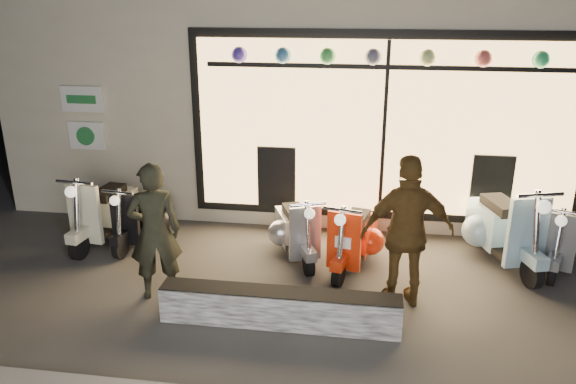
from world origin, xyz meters
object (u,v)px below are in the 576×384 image
scooter_silver (296,229)px  man (155,232)px  graffiti_barrier (280,308)px  scooter_red (355,236)px  woman (408,233)px

scooter_silver → man: 2.00m
graffiti_barrier → scooter_red: (0.72, 1.58, 0.17)m
graffiti_barrier → scooter_red: scooter_red is taller
woman → scooter_red: bearing=-68.4°
man → woman: bearing=163.9°
scooter_silver → graffiti_barrier: bearing=-110.0°
scooter_red → woman: bearing=-44.4°
scooter_silver → woman: (1.37, -1.11, 0.51)m
scooter_silver → man: size_ratio=0.77×
scooter_silver → man: bearing=-158.6°
scooter_red → man: size_ratio=0.81×
scooter_silver → scooter_red: (0.79, -0.16, 0.01)m
man → woman: woman is taller
scooter_silver → scooter_red: scooter_red is taller
scooter_silver → woman: size_ratio=0.71×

